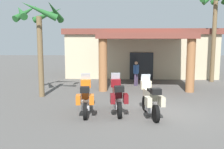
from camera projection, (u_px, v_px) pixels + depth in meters
The scene contains 8 objects.
ground_plane at pixel (161, 111), 10.99m from camera, with size 80.00×80.00×0.00m, color #514F4C.
motel_building at pixel (140, 52), 22.39m from camera, with size 12.59×11.69×3.93m.
motorcycle_orange at pixel (85, 97), 10.55m from camera, with size 0.74×2.21×1.61m.
motorcycle_maroon at pixel (117, 97), 10.70m from camera, with size 0.74×2.21×1.61m.
motorcycle_cream at pixel (151, 99), 10.22m from camera, with size 0.81×2.21×1.61m.
pedestrian at pixel (136, 72), 17.01m from camera, with size 0.41×0.39×1.65m.
palm_tree_roadside at pixel (39, 23), 13.35m from camera, with size 2.57×2.58×5.13m.
palm_tree_near_portico at pixel (216, 8), 18.06m from camera, with size 2.47×2.46×6.83m.
Camera 1 is at (-1.90, -10.71, 3.08)m, focal length 40.83 mm.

